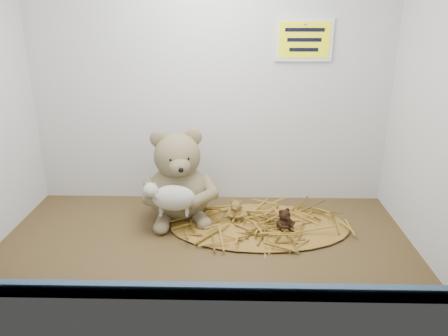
{
  "coord_description": "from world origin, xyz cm",
  "views": [
    {
      "loc": [
        8.08,
        -115.07,
        63.79
      ],
      "look_at": [
        5.21,
        4.11,
        20.6
      ],
      "focal_mm": 35.0,
      "sensor_mm": 36.0,
      "label": 1
    }
  ],
  "objects_px": {
    "main_teddy": "(178,175)",
    "mini_teddy_brown": "(284,219)",
    "mini_teddy_tan": "(236,209)",
    "toy_lamb": "(174,198)"
  },
  "relations": [
    {
      "from": "main_teddy",
      "to": "mini_teddy_brown",
      "type": "xyz_separation_m",
      "value": [
        0.33,
        -0.1,
        -0.1
      ]
    },
    {
      "from": "toy_lamb",
      "to": "mini_teddy_brown",
      "type": "xyz_separation_m",
      "value": [
        0.33,
        0.01,
        -0.07
      ]
    },
    {
      "from": "mini_teddy_tan",
      "to": "mini_teddy_brown",
      "type": "bearing_deg",
      "value": -8.97
    },
    {
      "from": "main_teddy",
      "to": "mini_teddy_brown",
      "type": "bearing_deg",
      "value": -30.44
    },
    {
      "from": "toy_lamb",
      "to": "mini_teddy_brown",
      "type": "relative_size",
      "value": 2.39
    },
    {
      "from": "toy_lamb",
      "to": "mini_teddy_brown",
      "type": "distance_m",
      "value": 0.34
    },
    {
      "from": "main_teddy",
      "to": "mini_teddy_brown",
      "type": "relative_size",
      "value": 4.19
    },
    {
      "from": "main_teddy",
      "to": "mini_teddy_brown",
      "type": "height_order",
      "value": "main_teddy"
    },
    {
      "from": "toy_lamb",
      "to": "mini_teddy_tan",
      "type": "bearing_deg",
      "value": 20.66
    },
    {
      "from": "mini_teddy_brown",
      "to": "main_teddy",
      "type": "bearing_deg",
      "value": 130.74
    }
  ]
}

